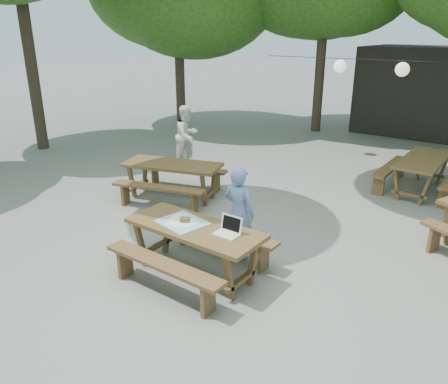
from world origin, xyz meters
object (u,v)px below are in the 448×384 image
woman (239,212)px  second_person (187,135)px  picnic_table_nw (173,180)px  main_picnic_table (195,249)px

woman → second_person: bearing=-38.6°
picnic_table_nw → second_person: (-1.37, 2.04, 0.38)m
picnic_table_nw → second_person: bearing=106.3°
picnic_table_nw → second_person: size_ratio=1.49×
main_picnic_table → picnic_table_nw: size_ratio=0.87×
main_picnic_table → woman: size_ratio=1.37×
picnic_table_nw → woman: bearing=-43.7°
main_picnic_table → picnic_table_nw: 3.11m
main_picnic_table → woman: bearing=76.5°
picnic_table_nw → woman: woman is taller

